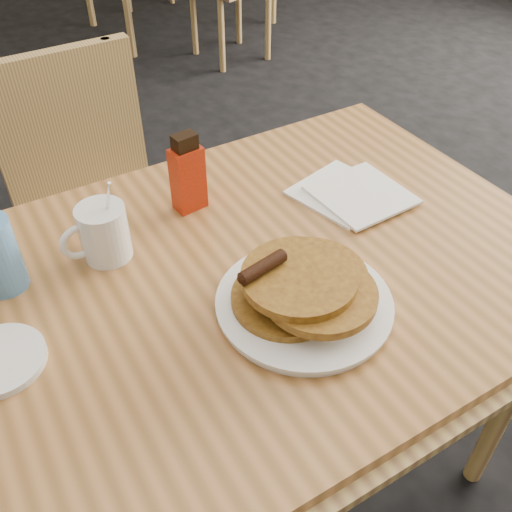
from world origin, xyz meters
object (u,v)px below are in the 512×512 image
(chair_main_far, at_px, (92,189))
(pancake_plate, at_px, (304,294))
(coffee_mug, at_px, (102,232))
(syrup_bottle, at_px, (188,175))
(main_table, at_px, (238,290))

(chair_main_far, height_order, pancake_plate, chair_main_far)
(coffee_mug, height_order, syrup_bottle, same)
(pancake_plate, xyz_separation_m, syrup_bottle, (-0.02, 0.34, 0.04))
(chair_main_far, distance_m, syrup_bottle, 0.59)
(chair_main_far, xyz_separation_m, coffee_mug, (-0.15, -0.55, 0.28))
(chair_main_far, height_order, syrup_bottle, syrup_bottle)
(pancake_plate, bearing_deg, coffee_mug, 125.28)
(syrup_bottle, bearing_deg, chair_main_far, 91.63)
(chair_main_far, distance_m, coffee_mug, 0.63)
(syrup_bottle, bearing_deg, pancake_plate, -91.21)
(pancake_plate, relative_size, coffee_mug, 1.78)
(chair_main_far, height_order, coffee_mug, coffee_mug)
(chair_main_far, xyz_separation_m, pancake_plate, (0.06, -0.85, 0.26))
(chair_main_far, bearing_deg, main_table, -86.70)
(main_table, bearing_deg, pancake_plate, -71.67)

